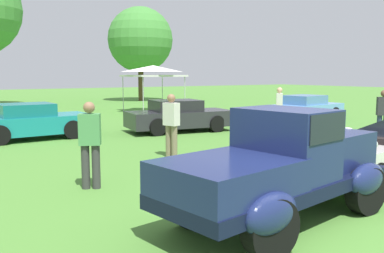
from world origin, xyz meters
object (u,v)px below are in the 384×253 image
(neighbor_convertible, at_px, (374,150))
(spectator_between_cars, at_px, (171,123))
(spectator_near_truck, at_px, (279,107))
(spectator_by_row, at_px, (383,114))
(spectator_far_side, at_px, (90,142))
(feature_pickup_truck, at_px, (282,165))
(show_car_teal, at_px, (30,122))
(show_car_charcoal, at_px, (179,116))
(canopy_tent_center_field, at_px, (153,70))
(show_car_skyblue, at_px, (306,108))

(neighbor_convertible, relative_size, spectator_between_cars, 2.85)
(neighbor_convertible, bearing_deg, spectator_near_truck, 60.85)
(spectator_by_row, height_order, spectator_far_side, same)
(spectator_between_cars, xyz_separation_m, spectator_far_side, (-2.84, -1.77, 0.00))
(feature_pickup_truck, xyz_separation_m, spectator_by_row, (8.24, 3.60, 0.05))
(spectator_between_cars, bearing_deg, spectator_far_side, -147.98)
(spectator_by_row, bearing_deg, neighbor_convertible, -149.24)
(show_car_teal, bearing_deg, show_car_charcoal, -12.17)
(canopy_tent_center_field, bearing_deg, neighbor_convertible, -101.40)
(spectator_between_cars, bearing_deg, spectator_near_truck, 20.57)
(show_car_charcoal, relative_size, spectator_by_row, 2.49)
(show_car_skyblue, distance_m, spectator_by_row, 6.00)
(feature_pickup_truck, height_order, neighbor_convertible, feature_pickup_truck)
(show_car_charcoal, xyz_separation_m, spectator_between_cars, (-2.77, -4.18, 0.31))
(show_car_teal, relative_size, spectator_far_side, 2.31)
(spectator_between_cars, bearing_deg, show_car_charcoal, 56.47)
(neighbor_convertible, distance_m, spectator_near_truck, 7.49)
(show_car_charcoal, xyz_separation_m, show_car_skyblue, (6.90, -0.18, -0.00))
(feature_pickup_truck, xyz_separation_m, show_car_charcoal, (3.80, 9.24, -0.26))
(neighbor_convertible, xyz_separation_m, canopy_tent_center_field, (3.33, 16.49, 1.84))
(show_car_skyblue, height_order, spectator_by_row, spectator_by_row)
(show_car_teal, relative_size, spectator_near_truck, 2.31)
(feature_pickup_truck, relative_size, neighbor_convertible, 0.89)
(show_car_charcoal, height_order, spectator_between_cars, spectator_between_cars)
(neighbor_convertible, height_order, show_car_teal, neighbor_convertible)
(show_car_charcoal, distance_m, spectator_by_row, 7.18)
(feature_pickup_truck, xyz_separation_m, spectator_near_truck, (7.30, 7.41, 0.05))
(show_car_skyblue, relative_size, spectator_near_truck, 2.47)
(show_car_skyblue, height_order, spectator_near_truck, spectator_near_truck)
(feature_pickup_truck, distance_m, spectator_far_side, 3.75)
(feature_pickup_truck, relative_size, spectator_between_cars, 2.55)
(neighbor_convertible, relative_size, show_car_skyblue, 1.15)
(show_car_charcoal, distance_m, canopy_tent_center_field, 8.91)
(show_car_charcoal, bearing_deg, show_car_skyblue, -1.46)
(canopy_tent_center_field, bearing_deg, show_car_skyblue, -65.88)
(show_car_teal, xyz_separation_m, spectator_between_cars, (2.45, -5.31, 0.32))
(spectator_by_row, bearing_deg, feature_pickup_truck, -156.40)
(spectator_near_truck, bearing_deg, show_car_charcoal, 152.42)
(feature_pickup_truck, height_order, canopy_tent_center_field, canopy_tent_center_field)
(feature_pickup_truck, height_order, show_car_skyblue, feature_pickup_truck)
(spectator_near_truck, relative_size, canopy_tent_center_field, 0.57)
(feature_pickup_truck, bearing_deg, spectator_between_cars, 78.49)
(show_car_teal, bearing_deg, spectator_far_side, -93.16)
(feature_pickup_truck, relative_size, canopy_tent_center_field, 1.45)
(spectator_near_truck, bearing_deg, feature_pickup_truck, -134.58)
(show_car_teal, xyz_separation_m, spectator_by_row, (9.66, -6.77, 0.32))
(neighbor_convertible, height_order, spectator_near_truck, spectator_near_truck)
(show_car_charcoal, height_order, show_car_skyblue, same)
(spectator_near_truck, relative_size, spectator_between_cars, 1.00)
(spectator_by_row, distance_m, spectator_far_side, 10.06)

